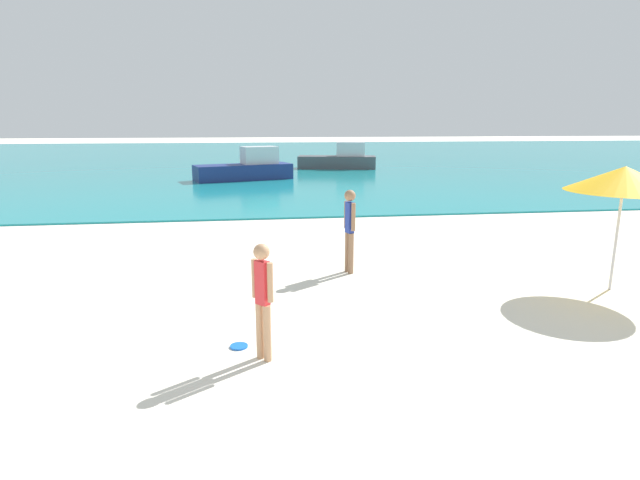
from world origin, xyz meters
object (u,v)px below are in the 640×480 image
Objects in this scene: boat_far at (340,159)px; beach_umbrella at (624,179)px; person_distant at (350,226)px; person_standing at (263,295)px; boat_near at (247,168)px; frisbee at (239,346)px.

beach_umbrella is (0.78, -25.09, 1.44)m from boat_far.
person_distant is 5.11m from beach_umbrella.
boat_near is at bearing 138.10° from person_standing.
boat_far is at bearing 153.83° from person_distant.
person_standing is 0.30× the size of boat_near.
boat_far is (5.77, 27.14, -0.25)m from person_standing.
person_distant is at bearing 159.18° from beach_umbrella.
person_standing is 27.74m from boat_far.
boat_near is at bearing 55.44° from boat_far.
frisbee is 0.14× the size of person_distant.
boat_far reaches higher than person_standing.
beach_umbrella is at bearing 13.20° from frisbee.
person_standing is 0.69× the size of beach_umbrella.
person_distant reaches higher than person_standing.
boat_far is at bearing 125.40° from person_standing.
person_standing is 6.97m from beach_umbrella.
frisbee is at bearing 72.33° from boat_near.
boat_near is 8.38m from boat_far.
person_standing is 6.35× the size of frisbee.
person_distant is at bearing 56.67° from frisbee.
beach_umbrella is (6.81, -19.27, 1.43)m from boat_near.
person_standing is at bearing -50.97° from frisbee.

